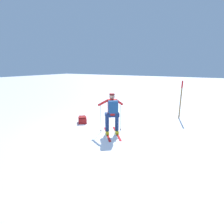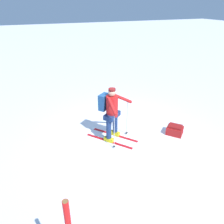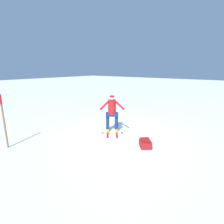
# 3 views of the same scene
# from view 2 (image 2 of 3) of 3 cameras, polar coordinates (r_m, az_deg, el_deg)

# --- Properties ---
(ground_plane) EXTENTS (80.00, 80.00, 0.00)m
(ground_plane) POSITION_cam_2_polar(r_m,az_deg,el_deg) (7.02, 3.01, -5.75)
(ground_plane) COLOR white
(skier) EXTENTS (1.36, 1.52, 1.64)m
(skier) POSITION_cam_2_polar(r_m,az_deg,el_deg) (6.35, -0.27, 0.41)
(skier) COLOR red
(skier) RESTS_ON ground_plane
(dropped_backpack) EXTENTS (0.61, 0.62, 0.31)m
(dropped_backpack) POSITION_cam_2_polar(r_m,az_deg,el_deg) (7.22, 16.08, -4.53)
(dropped_backpack) COLOR maroon
(dropped_backpack) RESTS_ON ground_plane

